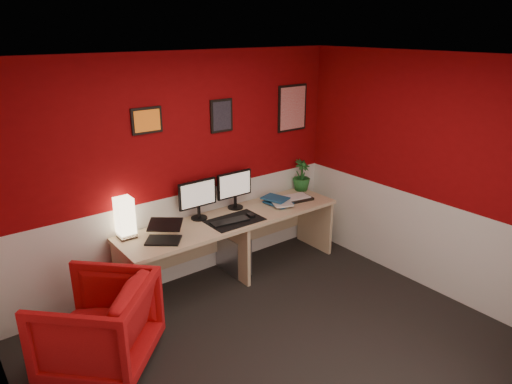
# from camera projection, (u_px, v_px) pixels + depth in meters

# --- Properties ---
(ground) EXTENTS (4.00, 3.50, 0.01)m
(ground) POSITION_uv_depth(u_px,v_px,m) (285.00, 355.00, 4.07)
(ground) COLOR black
(ground) RESTS_ON ground
(ceiling) EXTENTS (4.00, 3.50, 0.01)m
(ceiling) POSITION_uv_depth(u_px,v_px,m) (293.00, 60.00, 3.23)
(ceiling) COLOR white
(ceiling) RESTS_ON ground
(wall_back) EXTENTS (4.00, 0.01, 2.50)m
(wall_back) POSITION_uv_depth(u_px,v_px,m) (181.00, 172.00, 4.96)
(wall_back) COLOR maroon
(wall_back) RESTS_ON ground
(wall_left) EXTENTS (0.01, 3.50, 2.50)m
(wall_left) POSITION_uv_depth(u_px,v_px,m) (9.00, 315.00, 2.50)
(wall_left) COLOR maroon
(wall_left) RESTS_ON ground
(wall_right) EXTENTS (0.01, 3.50, 2.50)m
(wall_right) POSITION_uv_depth(u_px,v_px,m) (434.00, 177.00, 4.79)
(wall_right) COLOR maroon
(wall_right) RESTS_ON ground
(wainscot_back) EXTENTS (4.00, 0.01, 1.00)m
(wainscot_back) POSITION_uv_depth(u_px,v_px,m) (184.00, 236.00, 5.21)
(wainscot_back) COLOR silver
(wainscot_back) RESTS_ON ground
(wainscot_right) EXTENTS (0.01, 3.50, 1.00)m
(wainscot_right) POSITION_uv_depth(u_px,v_px,m) (425.00, 243.00, 5.04)
(wainscot_right) COLOR silver
(wainscot_right) RESTS_ON ground
(desk) EXTENTS (2.60, 0.65, 0.73)m
(desk) POSITION_uv_depth(u_px,v_px,m) (234.00, 247.00, 5.25)
(desk) COLOR tan
(desk) RESTS_ON ground
(shoji_lamp) EXTENTS (0.16, 0.16, 0.40)m
(shoji_lamp) POSITION_uv_depth(u_px,v_px,m) (125.00, 219.00, 4.57)
(shoji_lamp) COLOR #FFE5B2
(shoji_lamp) RESTS_ON desk
(laptop) EXTENTS (0.40, 0.39, 0.22)m
(laptop) POSITION_uv_depth(u_px,v_px,m) (163.00, 231.00, 4.52)
(laptop) COLOR black
(laptop) RESTS_ON desk
(monitor_left) EXTENTS (0.45, 0.06, 0.58)m
(monitor_left) POSITION_uv_depth(u_px,v_px,m) (198.00, 194.00, 5.00)
(monitor_left) COLOR black
(monitor_left) RESTS_ON desk
(monitor_right) EXTENTS (0.45, 0.06, 0.58)m
(monitor_right) POSITION_uv_depth(u_px,v_px,m) (235.00, 184.00, 5.30)
(monitor_right) COLOR black
(monitor_right) RESTS_ON desk
(desk_mat) EXTENTS (0.60, 0.38, 0.01)m
(desk_mat) POSITION_uv_depth(u_px,v_px,m) (235.00, 220.00, 5.04)
(desk_mat) COLOR black
(desk_mat) RESTS_ON desk
(keyboard) EXTENTS (0.43, 0.19, 0.02)m
(keyboard) POSITION_uv_depth(u_px,v_px,m) (230.00, 221.00, 4.99)
(keyboard) COLOR black
(keyboard) RESTS_ON desk_mat
(mouse) EXTENTS (0.08, 0.11, 0.03)m
(mouse) POSITION_uv_depth(u_px,v_px,m) (251.00, 215.00, 5.13)
(mouse) COLOR black
(mouse) RESTS_ON desk_mat
(book_bottom) EXTENTS (0.27, 0.34, 0.03)m
(book_bottom) POSITION_uv_depth(u_px,v_px,m) (271.00, 206.00, 5.42)
(book_bottom) COLOR navy
(book_bottom) RESTS_ON desk
(book_middle) EXTENTS (0.32, 0.36, 0.02)m
(book_middle) POSITION_uv_depth(u_px,v_px,m) (272.00, 203.00, 5.42)
(book_middle) COLOR silver
(book_middle) RESTS_ON book_bottom
(book_top) EXTENTS (0.29, 0.34, 0.03)m
(book_top) POSITION_uv_depth(u_px,v_px,m) (270.00, 201.00, 5.42)
(book_top) COLOR navy
(book_top) RESTS_ON book_middle
(zen_tray) EXTENTS (0.39, 0.30, 0.03)m
(zen_tray) POSITION_uv_depth(u_px,v_px,m) (296.00, 198.00, 5.65)
(zen_tray) COLOR black
(zen_tray) RESTS_ON desk
(potted_plant) EXTENTS (0.27, 0.27, 0.40)m
(potted_plant) POSITION_uv_depth(u_px,v_px,m) (302.00, 175.00, 5.91)
(potted_plant) COLOR #19591E
(potted_plant) RESTS_ON desk
(pc_tower) EXTENTS (0.21, 0.45, 0.45)m
(pc_tower) POSITION_uv_depth(u_px,v_px,m) (233.00, 253.00, 5.42)
(pc_tower) COLOR #99999E
(pc_tower) RESTS_ON ground
(armchair) EXTENTS (1.19, 1.19, 0.78)m
(armchair) POSITION_uv_depth(u_px,v_px,m) (98.00, 325.00, 3.84)
(armchair) COLOR red
(armchair) RESTS_ON ground
(art_left) EXTENTS (0.32, 0.02, 0.26)m
(art_left) POSITION_uv_depth(u_px,v_px,m) (147.00, 121.00, 4.55)
(art_left) COLOR orange
(art_left) RESTS_ON wall_back
(art_center) EXTENTS (0.28, 0.02, 0.36)m
(art_center) POSITION_uv_depth(u_px,v_px,m) (221.00, 116.00, 5.06)
(art_center) COLOR black
(art_center) RESTS_ON wall_back
(art_right) EXTENTS (0.44, 0.02, 0.56)m
(art_right) POSITION_uv_depth(u_px,v_px,m) (292.00, 108.00, 5.66)
(art_right) COLOR red
(art_right) RESTS_ON wall_back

